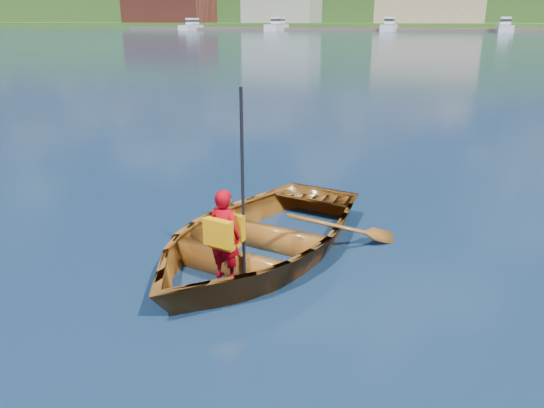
{
  "coord_description": "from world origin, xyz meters",
  "views": [
    {
      "loc": [
        2.97,
        -5.25,
        2.87
      ],
      "look_at": [
        1.02,
        0.62,
        0.72
      ],
      "focal_mm": 35.0,
      "sensor_mm": 36.0,
      "label": 1
    }
  ],
  "objects_px": {
    "marina_yachts": "(445,26)",
    "rowboat": "(256,236)",
    "child_paddler": "(225,234)",
    "dock": "(398,30)"
  },
  "relations": [
    {
      "from": "dock",
      "to": "marina_yachts",
      "type": "relative_size",
      "value": 1.11
    },
    {
      "from": "child_paddler",
      "to": "dock",
      "type": "distance_m",
      "value": 148.84
    },
    {
      "from": "rowboat",
      "to": "dock",
      "type": "height_order",
      "value": "dock"
    },
    {
      "from": "dock",
      "to": "marina_yachts",
      "type": "distance_m",
      "value": 12.96
    },
    {
      "from": "rowboat",
      "to": "dock",
      "type": "xyz_separation_m",
      "value": [
        -12.78,
        147.38,
        0.13
      ]
    },
    {
      "from": "marina_yachts",
      "to": "rowboat",
      "type": "bearing_deg",
      "value": -89.71
    },
    {
      "from": "rowboat",
      "to": "marina_yachts",
      "type": "relative_size",
      "value": 0.03
    },
    {
      "from": "dock",
      "to": "rowboat",
      "type": "bearing_deg",
      "value": -85.05
    },
    {
      "from": "child_paddler",
      "to": "marina_yachts",
      "type": "xyz_separation_m",
      "value": [
        -0.7,
        143.61,
        0.7
      ]
    },
    {
      "from": "child_paddler",
      "to": "marina_yachts",
      "type": "distance_m",
      "value": 143.62
    }
  ]
}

